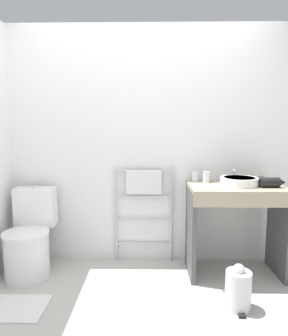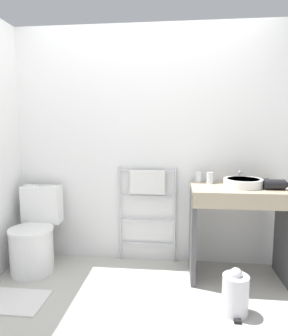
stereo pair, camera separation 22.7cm
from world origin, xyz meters
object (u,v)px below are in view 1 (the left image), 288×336
toilet (29,242)px  sink_basin (239,181)px  cup_near_edge (206,177)px  towel_radiator (144,194)px  cup_near_wall (195,176)px  hair_dryer (270,182)px  trash_bin (238,289)px

toilet → sink_basin: sink_basin is taller
sink_basin → cup_near_edge: 0.31m
towel_radiator → cup_near_wall: (0.51, -0.05, 0.19)m
sink_basin → hair_dryer: hair_dryer is taller
towel_radiator → cup_near_wall: bearing=-5.6°
towel_radiator → cup_near_edge: 0.64m
trash_bin → hair_dryer: bearing=51.3°
cup_near_wall → toilet: bearing=-171.3°
towel_radiator → sink_basin: bearing=-15.0°
toilet → towel_radiator: (1.07, 0.29, 0.39)m
sink_basin → trash_bin: 0.95m
toilet → sink_basin: bearing=1.6°
toilet → cup_near_wall: size_ratio=7.71×
toilet → hair_dryer: bearing=-0.7°
towel_radiator → hair_dryer: towel_radiator is taller
cup_near_edge → hair_dryer: (0.53, -0.21, -0.01)m
toilet → towel_radiator: bearing=15.2°
toilet → sink_basin: size_ratio=2.33×
sink_basin → cup_near_wall: size_ratio=3.30×
toilet → cup_near_edge: size_ratio=7.41×
trash_bin → toilet: bearing=163.7°
cup_near_wall → hair_dryer: (0.63, -0.27, -0.01)m
toilet → sink_basin: 2.04m
cup_near_wall → hair_dryer: cup_near_wall is taller
cup_near_edge → hair_dryer: size_ratio=0.48×
cup_near_edge → trash_bin: size_ratio=0.30×
toilet → cup_near_edge: 1.79m
cup_near_wall → cup_near_edge: bearing=-28.2°
towel_radiator → toilet: bearing=-164.8°
hair_dryer → trash_bin: (-0.40, -0.50, -0.74)m
toilet → towel_radiator: size_ratio=0.82×
sink_basin → hair_dryer: (0.25, -0.08, 0.01)m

